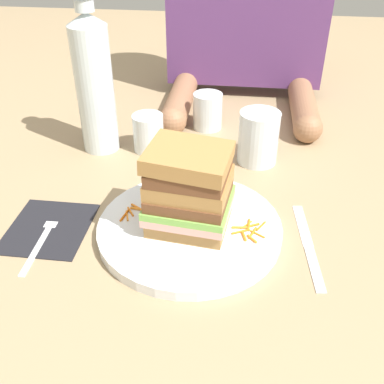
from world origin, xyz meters
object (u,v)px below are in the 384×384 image
(napkin_dark, at_px, (49,228))
(empty_tumbler_1, at_px, (208,111))
(juice_glass, at_px, (258,141))
(main_plate, at_px, (190,228))
(knife, at_px, (309,247))
(fork, at_px, (43,235))
(sandwich, at_px, (189,189))
(empty_tumbler_0, at_px, (148,133))
(water_bottle, at_px, (94,83))

(napkin_dark, height_order, empty_tumbler_1, empty_tumbler_1)
(napkin_dark, distance_m, juice_glass, 0.42)
(main_plate, distance_m, napkin_dark, 0.23)
(napkin_dark, distance_m, knife, 0.41)
(main_plate, relative_size, fork, 1.74)
(sandwich, distance_m, napkin_dark, 0.24)
(fork, height_order, juice_glass, juice_glass)
(main_plate, bearing_deg, empty_tumbler_1, 91.20)
(knife, height_order, empty_tumbler_0, empty_tumbler_0)
(juice_glass, xyz_separation_m, water_bottle, (-0.32, 0.02, 0.10))
(fork, height_order, knife, fork)
(juice_glass, bearing_deg, water_bottle, 177.03)
(fork, distance_m, knife, 0.41)
(knife, bearing_deg, water_bottle, 146.22)
(napkin_dark, bearing_deg, main_plate, 4.53)
(water_bottle, bearing_deg, main_plate, -49.50)
(main_plate, distance_m, sandwich, 0.07)
(napkin_dark, xyz_separation_m, juice_glass, (0.33, 0.26, 0.04))
(sandwich, height_order, empty_tumbler_0, sandwich)
(juice_glass, bearing_deg, napkin_dark, -142.06)
(sandwich, distance_m, empty_tumbler_0, 0.29)
(sandwich, bearing_deg, napkin_dark, -175.56)
(sandwich, height_order, empty_tumbler_1, sandwich)
(fork, distance_m, juice_glass, 0.43)
(empty_tumbler_1, bearing_deg, knife, -63.75)
(napkin_dark, relative_size, juice_glass, 1.37)
(juice_glass, distance_m, empty_tumbler_0, 0.22)
(main_plate, xyz_separation_m, napkin_dark, (-0.23, -0.02, -0.01))
(knife, distance_m, juice_glass, 0.27)
(knife, distance_m, empty_tumbler_1, 0.44)
(fork, xyz_separation_m, knife, (0.41, 0.03, -0.00))
(fork, bearing_deg, water_bottle, 88.69)
(knife, bearing_deg, sandwich, 175.85)
(sandwich, bearing_deg, knife, -4.15)
(napkin_dark, height_order, fork, fork)
(main_plate, relative_size, empty_tumbler_0, 3.77)
(main_plate, distance_m, knife, 0.19)
(main_plate, distance_m, juice_glass, 0.26)
(juice_glass, bearing_deg, fork, -139.67)
(sandwich, relative_size, fork, 0.82)
(empty_tumbler_0, bearing_deg, napkin_dark, -111.22)
(fork, bearing_deg, juice_glass, 40.33)
(fork, xyz_separation_m, empty_tumbler_0, (0.11, 0.30, 0.03))
(empty_tumbler_0, bearing_deg, main_plate, -65.44)
(napkin_dark, bearing_deg, empty_tumbler_0, 68.78)
(juice_glass, bearing_deg, main_plate, -113.45)
(main_plate, relative_size, juice_glass, 2.78)
(main_plate, relative_size, sandwich, 2.14)
(sandwich, xyz_separation_m, napkin_dark, (-0.23, -0.02, -0.08))
(main_plate, relative_size, napkin_dark, 2.04)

